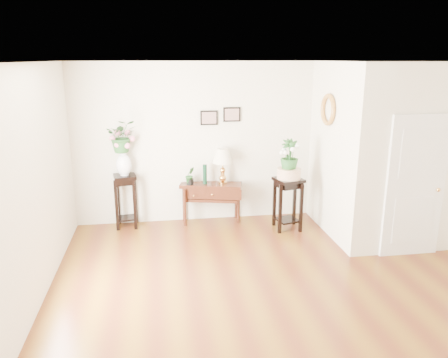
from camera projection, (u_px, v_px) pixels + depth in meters
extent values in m
cube|color=brown|center=(288.00, 291.00, 5.52)|extent=(6.00, 5.50, 0.02)
cube|color=white|center=(298.00, 62.00, 4.77)|extent=(6.00, 5.50, 0.02)
cube|color=silver|center=(245.00, 142.00, 7.76)|extent=(6.00, 0.02, 2.80)
cube|color=silver|center=(436.00, 316.00, 2.52)|extent=(6.00, 0.02, 2.80)
cube|color=silver|center=(24.00, 197.00, 4.70)|extent=(0.02, 5.50, 2.80)
cube|color=silver|center=(383.00, 149.00, 7.15)|extent=(1.80, 1.95, 2.80)
cube|color=silver|center=(415.00, 187.00, 6.29)|extent=(0.90, 0.05, 2.10)
cube|color=black|center=(209.00, 118.00, 7.53)|extent=(0.30, 0.02, 0.25)
cube|color=black|center=(232.00, 114.00, 7.57)|extent=(0.30, 0.02, 0.25)
torus|color=gold|center=(328.00, 110.00, 6.95)|extent=(0.07, 0.51, 0.51)
cube|color=black|center=(211.00, 203.00, 7.77)|extent=(1.13, 0.61, 0.71)
cube|color=#CA9348|center=(223.00, 164.00, 7.62)|extent=(0.40, 0.40, 0.63)
cylinder|color=black|center=(205.00, 174.00, 7.62)|extent=(0.08, 0.08, 0.35)
imported|color=#205020|center=(190.00, 176.00, 7.58)|extent=(0.20, 0.18, 0.30)
cube|color=black|center=(126.00, 201.00, 7.52)|extent=(0.42, 0.42, 0.93)
imported|color=#205020|center=(122.00, 136.00, 7.22)|extent=(0.53, 0.47, 0.55)
cube|color=black|center=(288.00, 204.00, 7.43)|extent=(0.52, 0.52, 0.90)
cylinder|color=beige|center=(289.00, 174.00, 7.29)|extent=(0.46, 0.46, 0.18)
imported|color=#205020|center=(290.00, 156.00, 7.21)|extent=(0.33, 0.33, 0.54)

